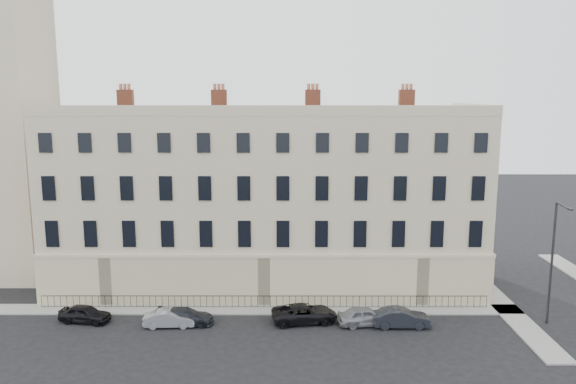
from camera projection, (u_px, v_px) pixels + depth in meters
The scene contains 12 objects.
ground at pixel (347, 338), 38.81m from camera, with size 160.00×160.00×0.00m, color black.
terrace at pixel (267, 199), 49.30m from camera, with size 36.22×12.22×17.00m.
pavement_terrace at pixel (213, 309), 43.73m from camera, with size 48.00×2.00×0.12m, color gray.
pavement_east_return at pixel (493, 296), 46.66m from camera, with size 2.00×24.00×0.12m, color gray.
railings at pixel (264, 302), 44.04m from camera, with size 35.00×0.04×0.96m.
car_a at pixel (85, 314), 41.37m from camera, with size 1.53×3.80×1.29m, color black.
car_b at pixel (170, 318), 40.60m from camera, with size 1.29×3.69×1.22m, color gray.
car_c at pixel (185, 316), 40.98m from camera, with size 1.69×4.17×1.21m, color black.
car_d at pixel (304, 313), 41.37m from camera, with size 2.23×4.84×1.34m, color black.
car_e at pixel (365, 316), 40.83m from camera, with size 1.63×4.05×1.38m, color gray.
car_f at pixel (401, 318), 40.52m from camera, with size 1.46×4.17×1.38m, color black.
streetlamp at pixel (553, 258), 40.37m from camera, with size 0.40×1.96×9.06m.
Camera 1 is at (-4.06, -36.48, 16.67)m, focal length 35.00 mm.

